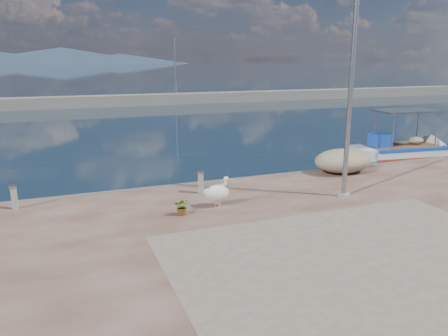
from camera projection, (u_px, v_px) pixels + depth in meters
ground at (273, 243)px, 12.32m from camera, size 1400.00×1400.00×0.00m
quay_patch at (374, 266)px, 9.83m from camera, size 9.00×7.00×0.01m
breakwater at (106, 101)px, 48.36m from camera, size 120.00×2.20×7.50m
mountains at (57, 57)px, 599.73m from camera, size 370.00×280.00×22.00m
boat_right at (402, 152)px, 23.48m from camera, size 6.16×2.63×2.88m
pelican at (218, 192)px, 13.71m from camera, size 1.04×0.71×1.00m
lamp_post at (350, 99)px, 14.14m from camera, size 0.44×0.96×7.00m
bollard_near at (201, 181)px, 15.14m from camera, size 0.26×0.26×0.80m
bollard_far at (14, 196)px, 13.51m from camera, size 0.25×0.25×0.76m
potted_plant at (182, 206)px, 13.03m from camera, size 0.61×0.58×0.54m
net_pile_c at (343, 161)px, 17.96m from camera, size 2.47×1.76×0.97m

